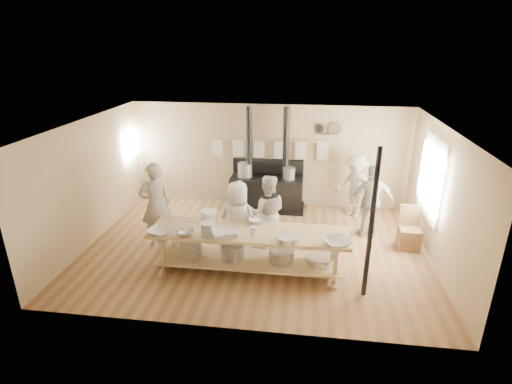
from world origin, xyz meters
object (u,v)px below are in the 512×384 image
at_px(cook_right, 371,201).
at_px(cook_far_left, 156,205).
at_px(cook_by_window, 355,186).
at_px(cook_left, 267,213).
at_px(roasting_pan, 224,234).
at_px(chair, 409,236).
at_px(cook_center, 238,220).
at_px(stove, 266,189).
at_px(prep_table, 249,247).

bearing_deg(cook_right, cook_far_left, 4.78).
bearing_deg(cook_right, cook_by_window, -84.50).
height_order(cook_left, roasting_pan, cook_left).
bearing_deg(roasting_pan, cook_left, 63.28).
relative_size(chair, roasting_pan, 2.15).
bearing_deg(cook_center, chair, -156.63).
bearing_deg(cook_far_left, cook_center, 134.90).
distance_m(stove, cook_right, 2.71).
xyz_separation_m(cook_far_left, cook_left, (2.29, 0.14, -0.11)).
height_order(cook_right, roasting_pan, cook_right).
relative_size(cook_left, chair, 1.77).
bearing_deg(cook_left, prep_table, 70.70).
distance_m(cook_left, roasting_pan, 1.39).
bearing_deg(cook_center, cook_right, -144.58).
bearing_deg(cook_right, roasting_pan, 29.02).
relative_size(cook_center, cook_by_window, 1.02).
xyz_separation_m(stove, prep_table, (-0.00, -3.02, -0.00)).
xyz_separation_m(stove, cook_center, (-0.29, -2.49, 0.27)).
bearing_deg(cook_by_window, cook_right, -40.96).
bearing_deg(cook_left, cook_far_left, -1.99).
bearing_deg(cook_left, cook_right, -164.39).
height_order(cook_center, cook_by_window, cook_center).
bearing_deg(chair, cook_far_left, -172.96).
bearing_deg(cook_far_left, cook_left, 147.97).
distance_m(cook_center, roasting_pan, 0.81).
bearing_deg(cook_far_left, stove, -168.83).
bearing_deg(cook_by_window, roasting_pan, -93.40).
relative_size(stove, cook_right, 1.59).
relative_size(cook_far_left, cook_by_window, 1.16).
bearing_deg(cook_left, stove, -89.01).
height_order(cook_center, cook_right, cook_right).
relative_size(stove, cook_center, 1.64).
height_order(stove, cook_by_window, stove).
xyz_separation_m(chair, roasting_pan, (-3.55, -1.62, 0.63)).
distance_m(cook_right, cook_by_window, 1.07).
bearing_deg(cook_far_left, cook_by_window, 170.00).
distance_m(cook_right, chair, 1.04).
height_order(stove, cook_far_left, stove).
height_order(cook_far_left, roasting_pan, cook_far_left).
relative_size(cook_far_left, roasting_pan, 4.33).
xyz_separation_m(cook_center, chair, (3.45, 0.82, -0.53)).
height_order(prep_table, cook_center, cook_center).
distance_m(stove, cook_left, 2.08).
bearing_deg(prep_table, cook_left, 76.27).
distance_m(cook_left, cook_right, 2.33).
bearing_deg(stove, roasting_pan, -96.75).
distance_m(stove, roasting_pan, 3.33).
relative_size(cook_center, roasting_pan, 3.80).
relative_size(stove, chair, 2.90).
bearing_deg(roasting_pan, chair, 24.52).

